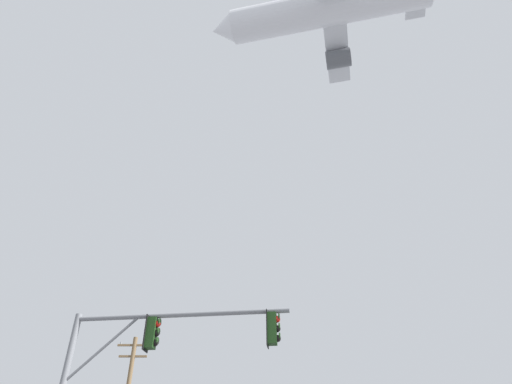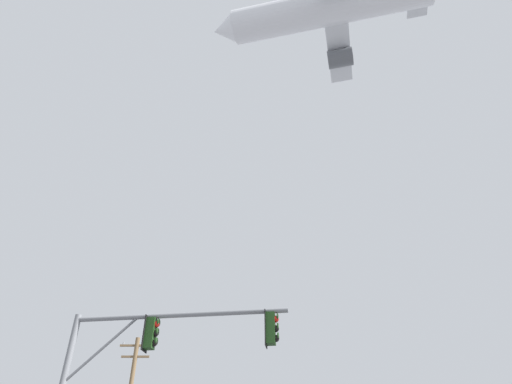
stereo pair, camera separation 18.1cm
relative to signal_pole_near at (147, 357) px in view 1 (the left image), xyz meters
name	(u,v)px [view 1 (the left image)]	position (x,y,z in m)	size (l,w,h in m)	color
signal_pole_near	(147,357)	(0.00, 0.00, 0.00)	(6.65, 1.12, 5.70)	slate
airplane	(327,9)	(12.27, 18.86, 46.32)	(29.76, 22.99, 8.15)	white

